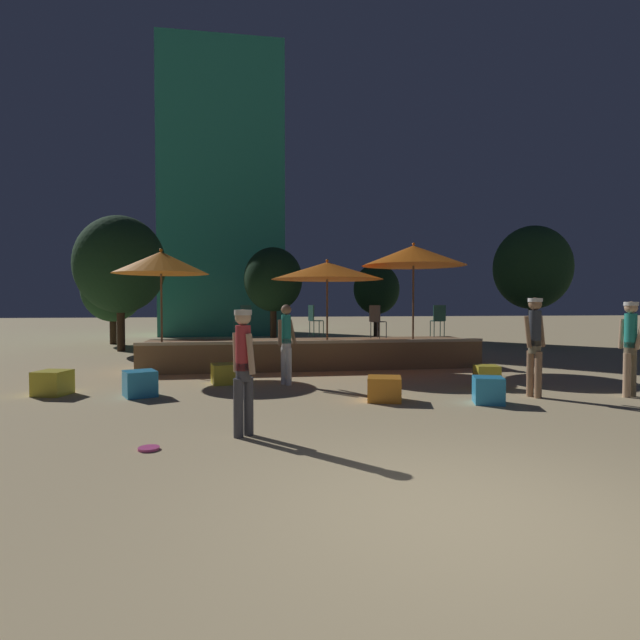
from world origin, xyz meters
name	(u,v)px	position (x,y,z in m)	size (l,w,h in m)	color
ground_plane	(467,518)	(0.00, 0.00, 0.00)	(120.00, 120.00, 0.00)	#D1B784
wooden_deck	(312,353)	(0.14, 9.92, 0.36)	(9.03, 2.22, 0.80)	olive
patio_umbrella_0	(413,256)	(2.82, 9.19, 3.04)	(2.80, 2.80, 3.40)	brown
patio_umbrella_1	(327,271)	(0.46, 9.23, 2.61)	(2.96, 2.96, 2.92)	brown
patio_umbrella_2	(161,263)	(-3.76, 9.14, 2.76)	(2.34, 2.34, 3.12)	brown
cube_seat_0	(140,383)	(-3.69, 5.98, 0.24)	(0.72, 0.72, 0.48)	#2D9EDB
cube_seat_1	(53,383)	(-5.36, 6.38, 0.23)	(0.69, 0.69, 0.47)	yellow
cube_seat_2	(488,390)	(2.47, 4.33, 0.23)	(0.62, 0.62, 0.46)	#2D9EDB
cube_seat_3	(384,389)	(0.74, 4.84, 0.22)	(0.73, 0.73, 0.43)	orange
cube_seat_4	(487,377)	(3.21, 5.81, 0.23)	(0.55, 0.55, 0.47)	yellow
cube_seat_5	(226,374)	(-2.13, 7.24, 0.22)	(0.68, 0.68, 0.43)	yellow
person_0	(243,366)	(-1.78, 2.82, 0.93)	(0.33, 0.42, 1.67)	#3F3F47
person_2	(630,342)	(5.37, 4.47, 1.02)	(0.30, 0.50, 1.79)	tan
person_3	(286,341)	(-0.84, 6.87, 0.94)	(0.45, 0.33, 1.72)	white
person_4	(535,340)	(3.59, 4.72, 1.08)	(0.54, 0.30, 1.86)	#997051
bistro_chair_0	(314,317)	(0.27, 10.41, 1.34)	(0.43, 0.42, 0.90)	#1E4C47
bistro_chair_1	(244,318)	(-1.71, 10.12, 1.34)	(0.48, 0.48, 0.90)	#1E4C47
bistro_chair_2	(377,318)	(1.85, 9.36, 1.34)	(0.48, 0.48, 0.90)	#47474C
bistro_chair_3	(438,318)	(3.75, 9.66, 1.34)	(0.40, 0.40, 0.90)	#1E4C47
frisbee_disc	(149,448)	(-2.91, 2.39, 0.02)	(0.25, 0.25, 0.03)	#E54C99
background_tree_0	(120,265)	(-6.11, 15.26, 3.15)	(3.20, 3.20, 4.92)	#3D2B1C
background_tree_1	(273,280)	(-0.39, 17.94, 2.77)	(2.53, 2.53, 4.17)	#3D2B1C
background_tree_2	(532,268)	(9.99, 15.01, 3.20)	(3.09, 3.09, 4.91)	#3D2B1C
background_tree_3	(376,289)	(5.09, 21.01, 2.46)	(2.35, 2.35, 3.77)	#3D2B1C
background_tree_4	(113,289)	(-7.18, 18.62, 2.36)	(2.55, 2.55, 3.77)	#3D2B1C
distant_building	(223,196)	(-2.73, 25.21, 7.82)	(6.59, 4.89, 15.65)	teal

